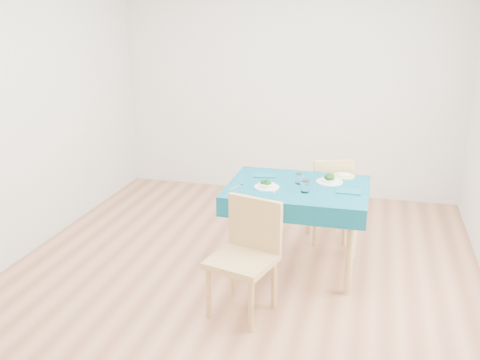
% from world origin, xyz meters
% --- Properties ---
extents(room_shell, '(4.02, 4.52, 2.73)m').
position_xyz_m(room_shell, '(0.00, 0.00, 1.35)').
color(room_shell, '#9C6141').
rests_on(room_shell, ground).
extents(table, '(1.14, 0.87, 0.76)m').
position_xyz_m(table, '(0.43, 0.24, 0.38)').
color(table, '#084B61').
rests_on(table, ground).
extents(chair_near, '(0.54, 0.57, 1.08)m').
position_xyz_m(chair_near, '(0.16, -0.57, 0.54)').
color(chair_near, tan).
rests_on(chair_near, ground).
extents(chair_far, '(0.49, 0.51, 0.93)m').
position_xyz_m(chair_far, '(0.63, 0.93, 0.46)').
color(chair_far, tan).
rests_on(chair_far, ground).
extents(bowl_near, '(0.21, 0.21, 0.06)m').
position_xyz_m(bowl_near, '(0.19, 0.13, 0.79)').
color(bowl_near, white).
rests_on(bowl_near, table).
extents(bowl_far, '(0.22, 0.22, 0.07)m').
position_xyz_m(bowl_far, '(0.68, 0.39, 0.79)').
color(bowl_far, white).
rests_on(bowl_far, table).
extents(fork_near, '(0.08, 0.18, 0.00)m').
position_xyz_m(fork_near, '(-0.05, 0.08, 0.76)').
color(fork_near, silver).
rests_on(fork_near, table).
extents(knife_near, '(0.05, 0.20, 0.00)m').
position_xyz_m(knife_near, '(0.27, 0.09, 0.76)').
color(knife_near, silver).
rests_on(knife_near, table).
extents(fork_far, '(0.05, 0.19, 0.00)m').
position_xyz_m(fork_far, '(0.46, 0.36, 0.76)').
color(fork_far, silver).
rests_on(fork_far, table).
extents(knife_far, '(0.06, 0.20, 0.00)m').
position_xyz_m(knife_far, '(0.92, 0.24, 0.76)').
color(knife_far, silver).
rests_on(knife_far, table).
extents(napkin_near, '(0.20, 0.16, 0.01)m').
position_xyz_m(napkin_near, '(0.11, 0.44, 0.76)').
color(napkin_near, '#0C546B').
rests_on(napkin_near, table).
extents(napkin_far, '(0.19, 0.14, 0.01)m').
position_xyz_m(napkin_far, '(0.85, 0.19, 0.76)').
color(napkin_far, '#0C546B').
rests_on(napkin_far, table).
extents(tumbler_center, '(0.07, 0.07, 0.08)m').
position_xyz_m(tumbler_center, '(0.43, 0.30, 0.80)').
color(tumbler_center, white).
rests_on(tumbler_center, table).
extents(tumbler_side, '(0.07, 0.07, 0.09)m').
position_xyz_m(tumbler_side, '(0.51, 0.10, 0.80)').
color(tumbler_side, white).
rests_on(tumbler_side, table).
extents(side_plate, '(0.19, 0.19, 0.01)m').
position_xyz_m(side_plate, '(0.78, 0.59, 0.76)').
color(side_plate, '#C4DC6B').
rests_on(side_plate, table).
extents(bread_slice, '(0.12, 0.12, 0.01)m').
position_xyz_m(bread_slice, '(0.78, 0.59, 0.78)').
color(bread_slice, beige).
rests_on(bread_slice, side_plate).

